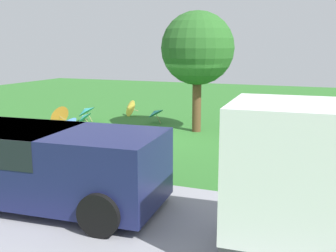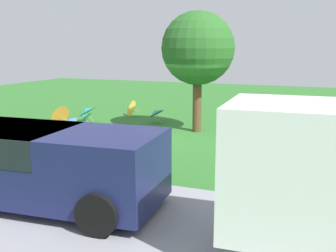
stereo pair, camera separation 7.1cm
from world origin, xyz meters
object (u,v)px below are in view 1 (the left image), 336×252
(parasol_teal_2, at_px, (86,110))
(parasol_yellow_3, at_px, (129,108))
(shade_tree, at_px, (197,49))
(parasol_orange_3, at_px, (58,115))
(parasol_teal_0, at_px, (155,112))
(parasol_purple_0, at_px, (277,135))
(van_dark, at_px, (40,160))
(parasol_yellow_2, at_px, (296,128))
(parasol_teal_1, at_px, (125,135))
(parasol_teal_5, at_px, (84,117))
(parasol_yellow_0, at_px, (300,155))
(parasol_blue_1, at_px, (64,124))

(parasol_teal_2, height_order, parasol_yellow_3, parasol_yellow_3)
(shade_tree, relative_size, parasol_orange_3, 4.63)
(parasol_teal_0, bearing_deg, parasol_purple_0, 160.05)
(van_dark, height_order, parasol_yellow_2, van_dark)
(parasol_teal_0, xyz_separation_m, parasol_purple_0, (-5.11, 1.86, -0.15))
(parasol_teal_0, relative_size, parasol_orange_3, 0.78)
(parasol_teal_1, bearing_deg, parasol_teal_5, -39.14)
(parasol_yellow_0, relative_size, parasol_teal_5, 0.98)
(parasol_teal_5, distance_m, parasol_yellow_3, 2.81)
(parasol_orange_3, xyz_separation_m, parasol_yellow_3, (-1.54, -3.08, -0.05))
(parasol_teal_0, relative_size, parasol_yellow_3, 0.86)
(parasol_teal_5, bearing_deg, van_dark, 117.41)
(parasol_yellow_3, bearing_deg, parasol_yellow_0, 144.62)
(parasol_blue_1, bearing_deg, parasol_teal_5, -71.89)
(parasol_purple_0, distance_m, parasol_teal_2, 8.01)
(parasol_teal_2, xyz_separation_m, parasol_teal_5, (-0.50, 0.91, -0.10))
(shade_tree, bearing_deg, parasol_yellow_2, -179.79)
(parasol_teal_5, bearing_deg, parasol_teal_1, 140.86)
(shade_tree, bearing_deg, parasol_orange_3, 11.13)
(parasol_orange_3, bearing_deg, parasol_blue_1, 131.21)
(parasol_teal_0, xyz_separation_m, parasol_teal_5, (2.33, 1.70, -0.07))
(parasol_teal_2, bearing_deg, parasol_yellow_2, 178.76)
(parasol_purple_0, distance_m, parasol_yellow_3, 7.43)
(parasol_yellow_0, xyz_separation_m, parasol_yellow_3, (7.74, -5.50, -0.00))
(parasol_teal_2, height_order, parasol_blue_1, parasol_blue_1)
(parasol_teal_1, bearing_deg, shade_tree, -109.63)
(van_dark, height_order, parasol_teal_0, van_dark)
(parasol_blue_1, bearing_deg, shade_tree, -141.05)
(parasol_orange_3, relative_size, parasol_yellow_3, 1.10)
(van_dark, bearing_deg, parasol_yellow_0, -136.87)
(parasol_teal_5, bearing_deg, parasol_teal_2, -61.49)
(van_dark, height_order, parasol_purple_0, van_dark)
(parasol_yellow_3, bearing_deg, parasol_purple_0, 157.03)
(parasol_blue_1, bearing_deg, parasol_purple_0, -162.55)
(van_dark, xyz_separation_m, shade_tree, (-0.74, -7.83, 2.10))
(parasol_orange_3, bearing_deg, parasol_teal_0, -148.05)
(parasol_teal_2, height_order, parasol_orange_3, parasol_orange_3)
(van_dark, bearing_deg, parasol_teal_0, -81.21)
(parasol_purple_0, bearing_deg, parasol_teal_1, 30.43)
(parasol_purple_0, relative_size, parasol_yellow_2, 0.96)
(parasol_teal_0, height_order, parasol_orange_3, parasol_orange_3)
(parasol_purple_0, height_order, parasol_yellow_0, parasol_purple_0)
(parasol_teal_2, xyz_separation_m, parasol_orange_3, (0.45, 1.25, -0.04))
(parasol_teal_5, bearing_deg, parasol_orange_3, 19.87)
(parasol_purple_0, height_order, parasol_blue_1, parasol_blue_1)
(parasol_orange_3, bearing_deg, parasol_yellow_0, 165.42)
(parasol_teal_1, height_order, parasol_orange_3, parasol_teal_1)
(parasol_yellow_3, bearing_deg, parasol_yellow_2, 164.71)
(parasol_yellow_2, distance_m, parasol_teal_5, 8.00)
(parasol_teal_5, bearing_deg, parasol_purple_0, 178.79)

